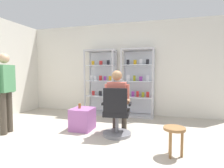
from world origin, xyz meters
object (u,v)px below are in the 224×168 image
object	(u,v)px
display_cabinet_left	(101,82)
standing_customer	(5,88)
storage_crate	(83,119)
tea_glass	(80,106)
display_cabinet_right	(138,82)
wooden_stool	(174,133)
seated_shopkeeper	(118,99)
office_chair	(116,116)

from	to	relation	value
display_cabinet_left	standing_customer	world-z (taller)	display_cabinet_left
standing_customer	display_cabinet_left	bearing A→B (deg)	59.56
storage_crate	tea_glass	distance (m)	0.29
storage_crate	display_cabinet_right	bearing A→B (deg)	57.55
display_cabinet_left	wooden_stool	size ratio (longest dim) A/B	4.31
display_cabinet_right	wooden_stool	world-z (taller)	display_cabinet_right
wooden_stool	seated_shopkeeper	bearing A→B (deg)	145.55
seated_shopkeeper	wooden_stool	xyz separation A→B (m)	(1.05, -0.72, -0.36)
display_cabinet_left	standing_customer	xyz separation A→B (m)	(-1.29, -2.19, -0.03)
standing_customer	wooden_stool	world-z (taller)	standing_customer
display_cabinet_left	office_chair	xyz separation A→B (m)	(0.93, -1.74, -0.57)
office_chair	wooden_stool	xyz separation A→B (m)	(1.04, -0.56, -0.04)
seated_shopkeeper	storage_crate	bearing A→B (deg)	177.81
office_chair	storage_crate	world-z (taller)	office_chair
display_cabinet_left	storage_crate	size ratio (longest dim) A/B	3.96
standing_customer	wooden_stool	size ratio (longest dim) A/B	3.70
display_cabinet_left	display_cabinet_right	distance (m)	1.10
display_cabinet_right	display_cabinet_left	bearing A→B (deg)	179.97
office_chair	standing_customer	distance (m)	2.33
office_chair	tea_glass	world-z (taller)	office_chair
tea_glass	wooden_stool	bearing A→B (deg)	-21.17
display_cabinet_left	office_chair	world-z (taller)	display_cabinet_left
wooden_stool	display_cabinet_right	bearing A→B (deg)	110.69
display_cabinet_right	wooden_stool	size ratio (longest dim) A/B	4.31
display_cabinet_left	storage_crate	xyz separation A→B (m)	(0.12, -1.55, -0.73)
display_cabinet_right	storage_crate	world-z (taller)	display_cabinet_right
seated_shopkeeper	standing_customer	size ratio (longest dim) A/B	0.79
display_cabinet_right	standing_customer	distance (m)	3.24
display_cabinet_right	storage_crate	bearing A→B (deg)	-122.45
office_chair	wooden_stool	world-z (taller)	office_chair
seated_shopkeeper	office_chair	bearing A→B (deg)	-83.96
seated_shopkeeper	standing_customer	bearing A→B (deg)	-164.42
storage_crate	wooden_stool	size ratio (longest dim) A/B	1.09
storage_crate	tea_glass	bearing A→B (deg)	-168.65
display_cabinet_left	display_cabinet_right	world-z (taller)	same
display_cabinet_left	office_chair	distance (m)	2.05
office_chair	tea_glass	bearing A→B (deg)	168.37
office_chair	display_cabinet_right	bearing A→B (deg)	84.47
display_cabinet_right	seated_shopkeeper	world-z (taller)	display_cabinet_right
seated_shopkeeper	storage_crate	size ratio (longest dim) A/B	2.69
office_chair	tea_glass	distance (m)	0.90
display_cabinet_left	wooden_stool	distance (m)	3.09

